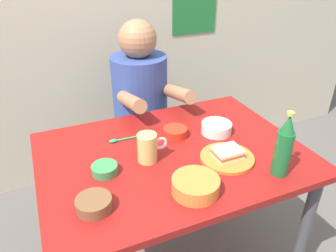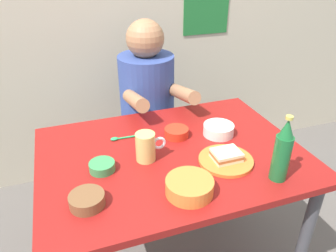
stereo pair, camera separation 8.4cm
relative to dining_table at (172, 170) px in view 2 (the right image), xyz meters
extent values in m
cube|color=#1E6B2D|center=(0.61, 1.01, 0.54)|extent=(0.33, 0.01, 0.44)
cube|color=maroon|center=(0.00, 0.00, 0.08)|extent=(1.10, 0.80, 0.03)
cylinder|color=#3F3F44|center=(0.49, -0.34, -0.29)|extent=(0.05, 0.05, 0.71)
cylinder|color=#3F3F44|center=(-0.49, 0.34, -0.29)|extent=(0.05, 0.05, 0.71)
cylinder|color=#3F3F44|center=(0.49, 0.34, -0.29)|extent=(0.05, 0.05, 0.71)
cylinder|color=#4C4C51|center=(0.07, 0.63, -0.44)|extent=(0.08, 0.08, 0.41)
cylinder|color=maroon|center=(0.07, 0.63, -0.22)|extent=(0.34, 0.34, 0.04)
cylinder|color=#33478C|center=(0.07, 0.63, 0.06)|extent=(0.32, 0.32, 0.52)
sphere|color=#A0704C|center=(0.07, 0.63, 0.42)|extent=(0.21, 0.21, 0.21)
cylinder|color=#A0704C|center=(-0.06, 0.38, 0.18)|extent=(0.07, 0.31, 0.14)
cylinder|color=#A0704C|center=(0.20, 0.38, 0.18)|extent=(0.07, 0.31, 0.14)
cylinder|color=orange|center=(0.18, -0.14, 0.10)|extent=(0.22, 0.22, 0.01)
cube|color=beige|center=(0.18, -0.14, 0.11)|extent=(0.11, 0.09, 0.01)
cube|color=#9E592D|center=(0.18, -0.14, 0.13)|extent=(0.11, 0.09, 0.01)
cube|color=beige|center=(0.18, -0.14, 0.14)|extent=(0.11, 0.09, 0.01)
cylinder|color=#D1BC66|center=(-0.12, -0.01, 0.15)|extent=(0.08, 0.08, 0.12)
torus|color=silver|center=(-0.06, -0.01, 0.16)|extent=(0.06, 0.01, 0.06)
cylinder|color=#19602D|center=(0.31, -0.29, 0.18)|extent=(0.06, 0.06, 0.18)
cone|color=#19602D|center=(0.31, -0.29, 0.31)|extent=(0.05, 0.05, 0.07)
cylinder|color=#BFB74C|center=(0.31, -0.29, 0.35)|extent=(0.03, 0.03, 0.01)
cylinder|color=#388C4C|center=(-0.30, -0.03, 0.11)|extent=(0.10, 0.10, 0.03)
cylinder|color=#5B643A|center=(-0.30, -0.03, 0.12)|extent=(0.08, 0.08, 0.02)
cylinder|color=orange|center=(-0.03, -0.26, 0.12)|extent=(0.17, 0.17, 0.05)
cylinder|color=#B25B2D|center=(-0.03, -0.26, 0.13)|extent=(0.14, 0.14, 0.02)
cylinder|color=red|center=(0.06, 0.12, 0.11)|extent=(0.11, 0.11, 0.04)
cylinder|color=#A33521|center=(0.06, 0.12, 0.12)|extent=(0.09, 0.09, 0.02)
cylinder|color=silver|center=(0.25, 0.07, 0.12)|extent=(0.14, 0.14, 0.05)
cylinder|color=tan|center=(0.25, 0.07, 0.13)|extent=(0.11, 0.11, 0.02)
cylinder|color=brown|center=(-0.38, -0.21, 0.11)|extent=(0.12, 0.12, 0.04)
cylinder|color=brown|center=(-0.38, -0.21, 0.12)|extent=(0.10, 0.10, 0.02)
cylinder|color=#26A559|center=(-0.16, 0.17, 0.10)|extent=(0.11, 0.01, 0.01)
ellipsoid|color=#26A559|center=(-0.21, 0.18, 0.10)|extent=(0.04, 0.02, 0.01)
camera|label=1|loc=(-0.47, -1.03, 0.85)|focal=34.37mm
camera|label=2|loc=(-0.39, -1.06, 0.85)|focal=34.37mm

